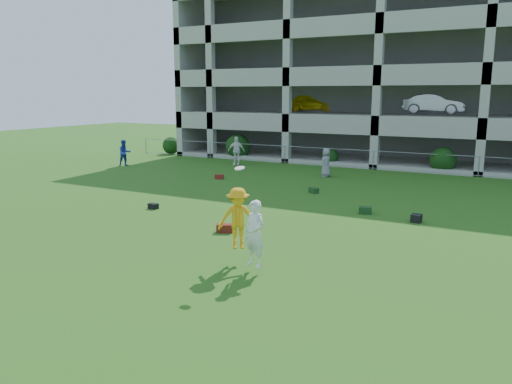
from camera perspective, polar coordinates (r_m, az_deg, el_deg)
The scene contains 14 objects.
ground at distance 14.68m, azimuth -6.56°, elevation -7.29°, with size 100.00×100.00×0.00m, color #235114.
bystander_a at distance 33.45m, azimuth -14.78°, elevation 4.34°, with size 0.83×0.64×1.70m, color #213D99.
bystander_b at distance 32.90m, azimuth -2.28°, elevation 4.74°, with size 1.09×0.45×1.86m, color white.
bystander_c at distance 28.40m, azimuth 8.00°, elevation 3.36°, with size 0.79×0.52×1.62m, color gray.
bag_red_a at distance 17.00m, azimuth -3.61°, elevation -4.15°, with size 0.55×0.30×0.28m, color #55120E.
bag_black_b at distance 20.82m, azimuth -11.67°, elevation -1.59°, with size 0.40×0.25×0.22m, color black.
bag_green_c at distance 20.04m, azimuth 12.37°, elevation -2.06°, with size 0.50×0.35×0.26m, color #133617.
crate_d at distance 19.18m, azimuth 17.86°, elevation -2.87°, with size 0.35×0.35×0.30m, color black.
bag_red_f at distance 27.55m, azimuth -4.23°, elevation 1.74°, with size 0.45×0.28×0.24m, color maroon.
bag_green_g at distance 23.77m, azimuth 6.61°, elevation 0.19°, with size 0.50×0.30×0.25m, color #173814.
frisbee_contest at distance 13.47m, azimuth -1.54°, elevation -3.50°, with size 1.77×1.31×2.59m.
parking_garage at distance 39.96m, azimuth 16.89°, elevation 12.72°, with size 30.00×14.00×12.00m.
fence at distance 31.71m, azimuth 13.24°, elevation 3.62°, with size 36.06×0.06×1.20m.
shrub_row at distance 31.47m, azimuth 21.77°, elevation 4.71°, with size 34.38×2.52×3.50m.
Camera 1 is at (7.96, -11.43, 4.64)m, focal length 35.00 mm.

